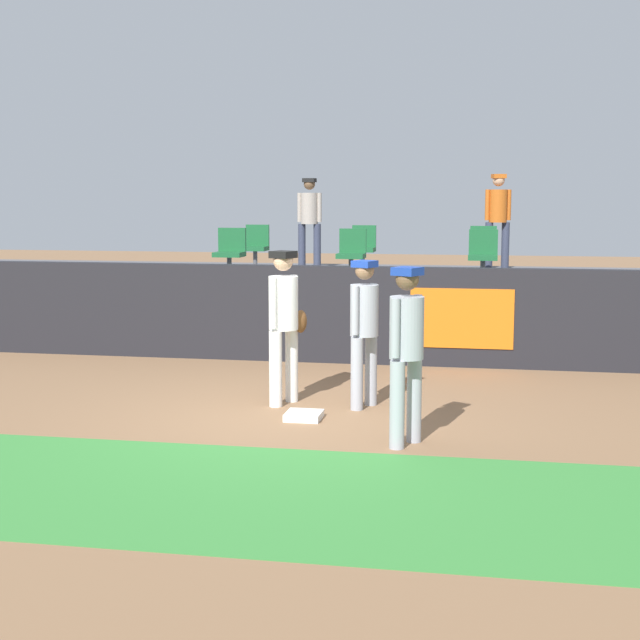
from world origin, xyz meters
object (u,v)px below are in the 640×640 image
seat_front_center (352,251)px  spectator_capped (498,214)px  seat_front_left (230,250)px  player_fielder_home (284,316)px  player_runner_visitor (406,343)px  seat_back_left (256,244)px  seat_front_right (483,253)px  seat_back_right (483,247)px  spectator_hooded (309,216)px  player_coach_visitor (364,323)px  first_base (304,416)px  seat_back_center (363,246)px

seat_front_center → spectator_capped: (2.37, 2.90, 0.57)m
seat_front_center → seat_front_left: (-2.08, 0.00, 0.00)m
player_fielder_home → player_runner_visitor: 2.28m
seat_front_left → seat_back_left: bearing=90.5°
seat_back_left → seat_front_right: size_ratio=1.00×
seat_back_right → spectator_hooded: size_ratio=0.49×
seat_front_center → seat_back_left: bearing=139.3°
player_fielder_home → seat_front_center: seat_front_center is taller
player_runner_visitor → seat_front_right: (0.68, 5.96, 0.55)m
seat_back_left → player_coach_visitor: bearing=-64.8°
player_runner_visitor → seat_front_center: size_ratio=2.15×
seat_front_center → seat_back_left: same height
player_fielder_home → seat_back_left: bearing=-139.6°
first_base → seat_front_right: 5.64m
seat_back_left → spectator_capped: 4.63m
seat_front_right → seat_front_left: same height
seat_front_right → player_runner_visitor: bearing=-96.5°
player_fielder_home → seat_front_left: 4.79m
seat_front_center → spectator_capped: bearing=50.7°
seat_front_right → seat_front_left: size_ratio=1.00×
seat_front_center → seat_back_left: size_ratio=1.00×
seat_front_center → spectator_hooded: 2.77m
player_fielder_home → seat_back_center: seat_back_center is taller
seat_back_right → player_fielder_home: bearing=-110.3°
player_coach_visitor → spectator_hooded: size_ratio=1.02×
seat_back_left → spectator_hooded: (0.90, 0.65, 0.52)m
seat_back_left → spectator_hooded: 1.22m
player_fielder_home → spectator_hooded: bearing=-148.4°
seat_front_right → seat_back_center: bearing=140.6°
seat_front_right → first_base: bearing=-110.6°
first_base → seat_front_right: bearing=69.4°
seat_front_left → seat_back_center: size_ratio=1.00×
seat_back_right → spectator_hooded: (-3.31, 0.65, 0.52)m
seat_back_left → seat_back_center: (2.04, -0.00, -0.00)m
first_base → player_coach_visitor: (0.59, 0.71, 0.98)m
player_coach_visitor → seat_front_left: bearing=-122.3°
first_base → player_runner_visitor: (1.23, -0.88, 1.01)m
first_base → spectator_capped: spectator_capped is taller
first_base → seat_front_center: seat_front_center is taller
seat_front_center → seat_front_right: size_ratio=1.00×
spectator_capped → player_fielder_home: bearing=56.1°
seat_front_center → seat_back_right: 2.78m
seat_front_right → spectator_capped: size_ratio=0.47×
seat_front_center → seat_back_center: bearing=91.8°
player_coach_visitor → seat_front_left: size_ratio=2.09×
player_coach_visitor → seat_back_left: (-2.91, 6.17, 0.58)m
player_fielder_home → seat_back_right: (2.28, 6.16, 0.53)m
seat_front_left → spectator_capped: spectator_capped is taller
spectator_capped → seat_front_left: bearing=18.4°
seat_back_left → seat_back_right: 4.21m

